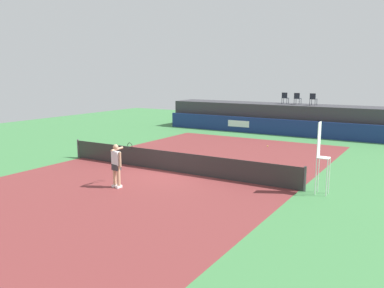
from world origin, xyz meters
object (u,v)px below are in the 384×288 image
at_px(spectator_chair_left, 297,98).
at_px(spectator_chair_center, 313,99).
at_px(net_post_near, 78,148).
at_px(spectator_chair_far_left, 285,98).
at_px(umpire_chair, 321,153).
at_px(tennis_ball, 267,146).
at_px(net_post_far, 305,179).
at_px(tennis_player, 117,164).

height_order(spectator_chair_left, spectator_chair_center, same).
bearing_deg(net_post_near, spectator_chair_far_left, 67.29).
distance_m(umpire_chair, tennis_ball, 10.07).
bearing_deg(spectator_chair_left, umpire_chair, -70.29).
height_order(spectator_chair_far_left, net_post_near, spectator_chair_far_left).
bearing_deg(net_post_far, spectator_chair_center, 103.70).
relative_size(spectator_chair_left, net_post_near, 0.89).
distance_m(net_post_near, tennis_player, 6.67).
height_order(umpire_chair, tennis_player, umpire_chair).
xyz_separation_m(spectator_chair_center, net_post_far, (3.71, -15.22, -2.19)).
bearing_deg(spectator_chair_left, spectator_chair_far_left, 169.10).
xyz_separation_m(spectator_chair_far_left, tennis_player, (-0.70, -18.76, -1.73)).
bearing_deg(tennis_player, spectator_chair_left, 84.65).
bearing_deg(tennis_ball, net_post_far, -61.05).
bearing_deg(net_post_near, spectator_chair_left, 63.81).
xyz_separation_m(net_post_far, tennis_ball, (-4.68, 8.46, -0.46)).
relative_size(umpire_chair, tennis_player, 1.56).
bearing_deg(spectator_chair_left, net_post_near, -116.19).
xyz_separation_m(spectator_chair_left, net_post_far, (4.91, -15.23, -2.19)).
xyz_separation_m(spectator_chair_far_left, net_post_near, (-6.46, -15.43, -2.19)).
height_order(net_post_far, tennis_ball, net_post_far).
bearing_deg(spectator_chair_left, tennis_ball, -88.10).
height_order(spectator_chair_left, net_post_near, spectator_chair_left).
height_order(spectator_chair_far_left, tennis_ball, spectator_chair_far_left).
distance_m(spectator_chair_far_left, umpire_chair, 16.78).
xyz_separation_m(net_post_near, tennis_player, (5.76, -3.33, 0.46)).
xyz_separation_m(spectator_chair_center, tennis_ball, (-0.97, -6.75, -2.66)).
relative_size(spectator_chair_left, net_post_far, 0.89).
bearing_deg(tennis_ball, net_post_near, -132.36).
bearing_deg(net_post_far, net_post_near, 180.00).
distance_m(spectator_chair_center, tennis_ball, 7.32).
height_order(spectator_chair_left, tennis_player, spectator_chair_left).
xyz_separation_m(spectator_chair_center, net_post_near, (-8.69, -15.22, -2.19)).
height_order(spectator_chair_center, tennis_player, spectator_chair_center).
distance_m(spectator_chair_left, tennis_ball, 7.28).
bearing_deg(spectator_chair_far_left, umpire_chair, -67.19).
xyz_separation_m(umpire_chair, tennis_player, (-7.20, -3.33, -0.63)).
bearing_deg(net_post_far, tennis_ball, 118.95).
bearing_deg(spectator_chair_far_left, spectator_chair_left, -10.90).
bearing_deg(spectator_chair_center, net_post_far, -76.30).
relative_size(spectator_chair_far_left, spectator_chair_left, 1.00).
bearing_deg(umpire_chair, net_post_far, 179.91).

